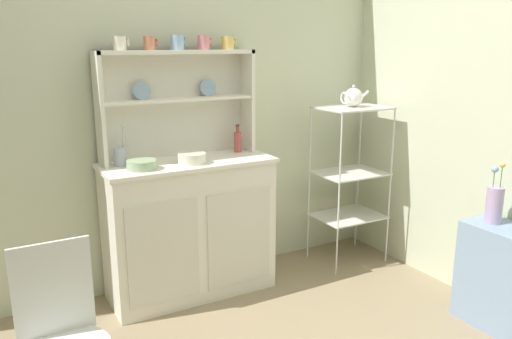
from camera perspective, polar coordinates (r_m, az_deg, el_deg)
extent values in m
cube|color=beige|center=(3.38, -10.11, 7.73)|extent=(3.84, 0.05, 2.50)
cube|color=white|center=(3.34, -7.39, -6.46)|extent=(1.04, 0.42, 0.89)
cube|color=silver|center=(3.09, -10.21, -9.18)|extent=(0.44, 0.01, 0.62)
cube|color=silver|center=(3.27, -1.85, -7.63)|extent=(0.44, 0.01, 0.62)
cube|color=white|center=(3.22, -7.63, 0.76)|extent=(1.07, 0.45, 0.02)
cube|color=silver|center=(3.35, -9.10, 7.25)|extent=(1.00, 0.02, 0.67)
cube|color=white|center=(3.13, -17.03, 6.38)|extent=(0.02, 0.18, 0.67)
cube|color=white|center=(3.47, -0.99, 7.66)|extent=(0.02, 0.18, 0.67)
cube|color=white|center=(3.27, -8.63, 7.71)|extent=(0.96, 0.16, 0.02)
cube|color=white|center=(3.25, -8.82, 12.80)|extent=(1.00, 0.18, 0.02)
cylinder|color=#8EB2D1|center=(3.23, -12.60, 8.52)|extent=(0.11, 0.03, 0.11)
cylinder|color=#8EB2D1|center=(3.38, -5.35, 9.02)|extent=(0.11, 0.03, 0.11)
cylinder|color=silver|center=(3.56, 9.22, -2.96)|extent=(0.01, 0.01, 1.16)
cylinder|color=silver|center=(3.86, 14.69, -1.91)|extent=(0.01, 0.01, 1.16)
cylinder|color=silver|center=(3.83, 5.95, -1.63)|extent=(0.01, 0.01, 1.16)
cylinder|color=silver|center=(4.11, 11.31, -0.75)|extent=(0.01, 0.01, 1.16)
cube|color=silver|center=(3.72, 10.72, 6.77)|extent=(0.49, 0.37, 0.01)
cube|color=silver|center=(3.81, 10.40, -0.38)|extent=(0.49, 0.37, 0.01)
cube|color=silver|center=(3.90, 10.19, -5.07)|extent=(0.49, 0.37, 0.01)
cube|color=#849EBC|center=(3.30, 25.95, -10.86)|extent=(0.28, 0.48, 0.60)
cube|color=white|center=(2.24, -21.65, -12.30)|extent=(0.31, 0.02, 0.40)
cylinder|color=silver|center=(3.14, -14.95, 13.42)|extent=(0.08, 0.08, 0.08)
torus|color=silver|center=(3.16, -14.07, 13.54)|extent=(0.01, 0.05, 0.05)
cylinder|color=#C67556|center=(3.19, -11.76, 13.60)|extent=(0.07, 0.07, 0.08)
torus|color=#C67556|center=(3.21, -10.98, 13.71)|extent=(0.01, 0.05, 0.05)
cylinder|color=#8EB2D1|center=(3.25, -8.76, 13.80)|extent=(0.08, 0.08, 0.09)
torus|color=#8EB2D1|center=(3.27, -7.89, 13.91)|extent=(0.01, 0.05, 0.05)
cylinder|color=#D17A84|center=(3.32, -5.84, 13.88)|extent=(0.08, 0.08, 0.09)
torus|color=#D17A84|center=(3.34, -5.06, 13.97)|extent=(0.01, 0.05, 0.05)
cylinder|color=#DBB760|center=(3.39, -3.16, 13.88)|extent=(0.08, 0.08, 0.08)
torus|color=#DBB760|center=(3.41, -2.37, 13.96)|extent=(0.01, 0.05, 0.05)
cylinder|color=#9EB78E|center=(3.04, -12.60, 0.53)|extent=(0.17, 0.17, 0.05)
cylinder|color=silver|center=(3.14, -7.14, 1.26)|extent=(0.17, 0.17, 0.06)
cylinder|color=#B74C47|center=(3.44, -2.05, 3.07)|extent=(0.05, 0.05, 0.14)
cylinder|color=#B74C47|center=(3.42, -2.06, 4.50)|extent=(0.02, 0.02, 0.04)
cylinder|color=#4C382D|center=(3.42, -2.06, 4.91)|extent=(0.03, 0.03, 0.01)
cylinder|color=#B2B7C6|center=(3.16, -14.87, 1.40)|extent=(0.08, 0.08, 0.11)
cylinder|color=silver|center=(3.15, -14.52, 2.83)|extent=(0.01, 0.03, 0.18)
ellipsoid|color=silver|center=(3.13, -14.63, 4.54)|extent=(0.02, 0.01, 0.01)
cylinder|color=silver|center=(3.16, -14.63, 2.99)|extent=(0.01, 0.02, 0.19)
ellipsoid|color=silver|center=(3.14, -14.74, 4.83)|extent=(0.02, 0.01, 0.01)
sphere|color=white|center=(3.71, 10.77, 7.89)|extent=(0.13, 0.13, 0.13)
sphere|color=silver|center=(3.70, 10.83, 9.07)|extent=(0.02, 0.02, 0.02)
cylinder|color=white|center=(3.77, 11.93, 8.08)|extent=(0.09, 0.02, 0.07)
torus|color=white|center=(3.66, 9.82, 7.85)|extent=(0.01, 0.09, 0.09)
cylinder|color=#B79ECC|center=(3.22, 24.98, -3.60)|extent=(0.09, 0.09, 0.21)
cylinder|color=#4C844C|center=(3.18, 25.60, -0.87)|extent=(0.00, 0.01, 0.15)
sphere|color=#DBB760|center=(3.16, 25.74, 0.46)|extent=(0.03, 0.03, 0.03)
cylinder|color=#4C844C|center=(3.18, 24.92, -1.04)|extent=(0.00, 0.01, 0.12)
sphere|color=#8EB2D1|center=(3.17, 25.04, 0.03)|extent=(0.04, 0.04, 0.04)
cylinder|color=#4C844C|center=(3.18, 25.61, -0.85)|extent=(0.00, 0.01, 0.15)
sphere|color=#8EB2D1|center=(3.16, 25.75, 0.46)|extent=(0.03, 0.03, 0.03)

